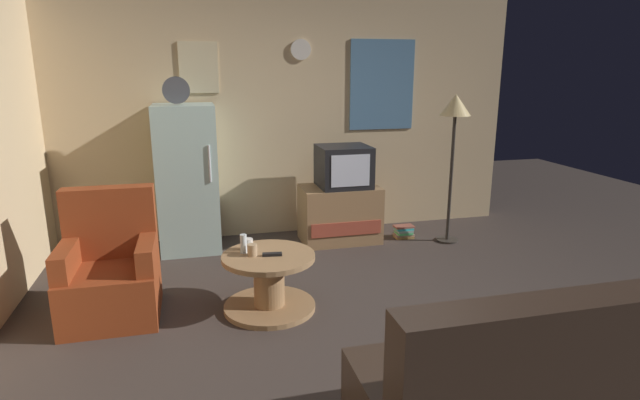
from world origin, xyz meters
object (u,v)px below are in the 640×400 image
Objects in this scene: mug_ceramic_tan at (252,250)px; armchair at (111,273)px; tv_stand at (340,214)px; remote_control at (272,254)px; coffee_table at (269,282)px; fridge at (187,178)px; wine_glass at (244,244)px; couch at (536,391)px; standing_lamp at (455,117)px; mug_ceramic_white at (248,244)px; crt_tv at (344,166)px; book_stack at (404,232)px.

armchair reaches higher than mug_ceramic_tan.
remote_control is at bearing -123.03° from tv_stand.
coffee_table is at bearing -124.28° from tv_stand.
remote_control is at bearing -69.52° from fridge.
couch reaches higher than wine_glass.
tv_stand reaches higher than wine_glass.
standing_lamp is (1.15, -0.30, 1.05)m from tv_stand.
couch is (1.18, -1.97, -0.19)m from mug_ceramic_white.
standing_lamp is (2.73, -0.44, 0.60)m from fridge.
tv_stand is at bearing 165.33° from standing_lamp.
mug_ceramic_tan is 2.18m from couch.
couch is at bearing -57.63° from mug_ceramic_tan.
coffee_table is (-1.04, -1.46, -0.60)m from crt_tv.
armchair is at bearing -164.05° from standing_lamp.
wine_glass is 0.16× the size of armchair.
mug_ceramic_white is 0.60× the size of remote_control.
crt_tv is (1.62, -0.14, 0.08)m from fridge.
crt_tv is 3.60× the size of remote_control.
book_stack is (1.70, 1.41, -0.40)m from remote_control.
standing_lamp is at bearing 15.95° from armchair.
fridge reaches higher than tv_stand.
crt_tv is at bearing 54.68° from coffee_table.
tv_stand is 0.77m from book_stack.
standing_lamp is 2.70m from wine_glass.
mug_ceramic_white is 0.05× the size of couch.
couch is (1.02, -1.79, -0.15)m from remote_control.
mug_ceramic_tan is at bearing -51.93° from wine_glass.
armchair is at bearing -158.08° from book_stack.
fridge is 1.59m from wine_glass.
armchair is (-1.00, 0.13, -0.19)m from wine_glass.
coffee_table is at bearing -10.29° from armchair.
book_stack is (-0.42, 0.22, -1.29)m from standing_lamp.
armchair is (-2.17, -1.25, 0.03)m from tv_stand.
standing_lamp is at bearing 23.96° from mug_ceramic_white.
standing_lamp reaches higher than coffee_table.
couch is 3.28m from book_stack.
standing_lamp is 2.64m from mug_ceramic_white.
tv_stand is 1.77m from coffee_table.
fridge is at bearing 175.02° from crt_tv.
book_stack is at bearing -5.55° from fridge.
standing_lamp reaches higher than remote_control.
crt_tv is 1.79m from mug_ceramic_white.
remote_control is 0.16× the size of armchair.
coffee_table is (-2.15, -1.16, -1.13)m from standing_lamp.
mug_ceramic_tan is 0.15m from remote_control.
crt_tv is at bearing 29.46° from armchair.
mug_ceramic_tan is at bearing 122.37° from couch.
coffee_table is (-1.00, -1.46, -0.08)m from tv_stand.
wine_glass reaches higher than mug_ceramic_tan.
crt_tv is 3.33m from couch.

